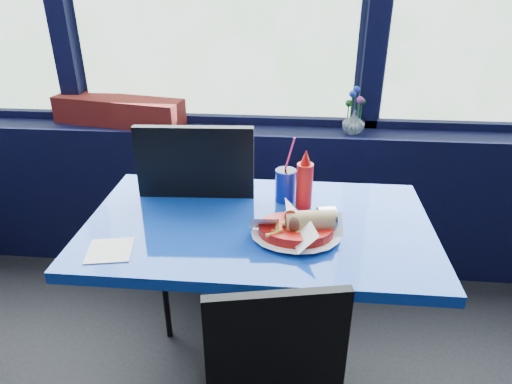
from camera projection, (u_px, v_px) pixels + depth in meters
name	position (u px, v px, depth m)	size (l,w,h in m)	color
window_sill	(218.00, 195.00, 2.55)	(5.00, 0.26, 0.80)	black
near_table	(258.00, 265.00, 1.68)	(1.20, 0.70, 0.75)	black
chair_near_back	(207.00, 214.00, 1.96)	(0.49, 0.50, 1.03)	black
planter_box	(119.00, 111.00, 2.38)	(0.69, 0.17, 0.14)	maroon
flower_vase	(354.00, 120.00, 2.24)	(0.13, 0.13, 0.23)	silver
food_basket	(298.00, 228.00, 1.49)	(0.30, 0.30, 0.10)	red
ketchup_bottle	(304.00, 182.00, 1.65)	(0.06, 0.06, 0.23)	red
soda_cup	(286.00, 184.00, 1.72)	(0.08, 0.08, 0.26)	#0D1F99
napkin	(110.00, 250.00, 1.43)	(0.14, 0.14, 0.00)	white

